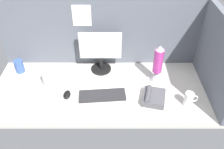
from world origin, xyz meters
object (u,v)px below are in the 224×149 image
Objects in this scene: mug_ceramic_blue at (18,66)px; desk_phone at (153,97)px; mouse at (66,95)px; lava_lamp at (157,66)px; keyboard at (102,95)px; mug_steel at (46,79)px; monitor at (100,51)px; mug_ceramic_white at (188,99)px.

mug_ceramic_blue reaches higher than desk_phone.
mouse is 0.43× the size of desk_phone.
lava_lamp reaches higher than mug_ceramic_blue.
lava_lamp is at bearing -5.60° from mug_ceramic_blue.
mug_steel reaches higher than keyboard.
desk_phone is at bearing -43.19° from monitor.
mug_ceramic_white is at bearing -54.97° from lava_lamp.
mug_steel is at bearing 157.72° from keyboard.
mug_ceramic_blue is 121.42cm from lava_lamp.
mug_steel is (-112.58, 23.79, 0.42)cm from mug_ceramic_white.
monitor is 74.32cm from mug_ceramic_blue.
monitor is at bearing 146.94° from mug_ceramic_white.
lava_lamp is at bearing 3.43° from mug_steel.
mug_steel is (-44.37, -20.61, -13.80)cm from monitor.
desk_phone is (39.87, -4.21, 2.19)cm from keyboard.
mouse is (-28.31, 0.18, 0.70)cm from keyboard.
lava_lamp is 27.54cm from desk_phone.
monitor is at bearing 24.91° from mug_steel.
mug_steel is at bearing -31.30° from mug_ceramic_blue.
mug_ceramic_blue is (-72.87, -3.28, -14.22)cm from monitor.
mouse is at bearing -34.23° from mug_ceramic_blue.
mouse is 68.33cm from desk_phone.
mug_ceramic_blue is at bearing 152.14° from keyboard.
mug_ceramic_blue is 0.93× the size of mug_steel.
mug_ceramic_white is at bearing -16.25° from mug_ceramic_blue.
desk_phone reaches higher than keyboard.
desk_phone is at bearing -102.80° from lava_lamp.
mug_ceramic_blue is at bearing 162.50° from desk_phone.
mug_steel is (-46.62, 14.71, 5.36)cm from keyboard.
mug_ceramic_white is (65.96, -9.08, 4.95)cm from keyboard.
lava_lamp reaches higher than mug_steel.
monitor is 1.67× the size of desk_phone.
mug_steel is at bearing -155.09° from monitor.
mug_ceramic_white is (94.27, -9.27, 4.25)cm from mouse.
mouse is 0.75× the size of mug_steel.
mug_ceramic_white is 0.53× the size of desk_phone.
mug_steel reaches higher than mouse.
lava_lamp reaches higher than mouse.
mug_ceramic_blue is 33.35cm from mug_steel.
mug_ceramic_white is 26.69cm from desk_phone.
mug_steel reaches higher than mug_ceramic_white.
lava_lamp is at bearing -17.57° from monitor.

